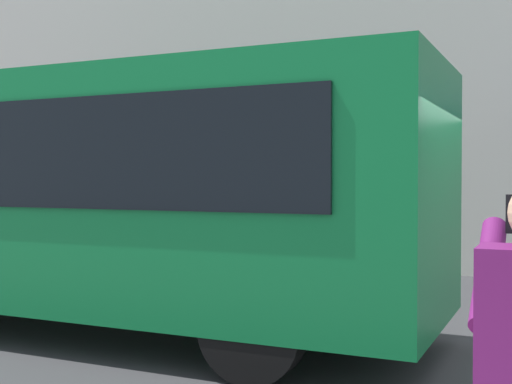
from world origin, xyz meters
TOP-DOWN VIEW (x-y plane):
  - ground_plane at (0.00, 0.00)m, footprint 60.00×60.00m
  - red_bus at (4.11, 0.12)m, footprint 9.05×2.54m

SIDE VIEW (x-z plane):
  - ground_plane at x=0.00m, z-range 0.00..0.00m
  - red_bus at x=4.11m, z-range 0.14..3.22m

